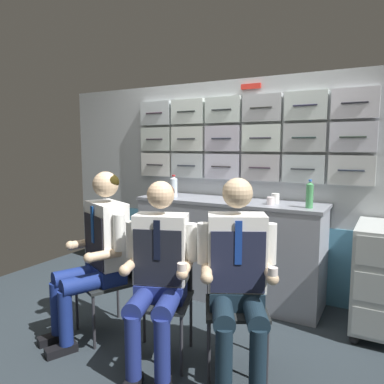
{
  "coord_description": "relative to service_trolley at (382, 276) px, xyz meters",
  "views": [
    {
      "loc": [
        1.47,
        -2.15,
        1.49
      ],
      "look_at": [
        0.08,
        0.38,
        1.12
      ],
      "focal_mm": 34.3,
      "sensor_mm": 36.0,
      "label": 1
    }
  ],
  "objects": [
    {
      "name": "ground",
      "position": [
        -1.45,
        -1.0,
        -0.49
      ],
      "size": [
        4.8,
        4.8,
        0.04
      ],
      "primitive_type": "cube",
      "color": "#283137"
    },
    {
      "name": "galley_bulkhead",
      "position": [
        -1.43,
        0.37,
        0.64
      ],
      "size": [
        4.2,
        0.14,
        2.15
      ],
      "color": "#A8AFB2",
      "rests_on": "ground"
    },
    {
      "name": "galley_counter",
      "position": [
        -1.35,
        0.09,
        0.01
      ],
      "size": [
        1.83,
        0.53,
        0.97
      ],
      "color": "#969AA6",
      "rests_on": "ground"
    },
    {
      "name": "service_trolley",
      "position": [
        0.0,
        0.0,
        0.0
      ],
      "size": [
        0.4,
        0.65,
        0.88
      ],
      "color": "black",
      "rests_on": "ground"
    },
    {
      "name": "folding_chair_left",
      "position": [
        -1.87,
        -0.95,
        0.04
      ],
      "size": [
        0.53,
        0.53,
        0.83
      ],
      "color": "#2D2D33",
      "rests_on": "ground"
    },
    {
      "name": "crew_member_left",
      "position": [
        -1.94,
        -1.1,
        0.24
      ],
      "size": [
        0.59,
        0.71,
        1.29
      ],
      "color": "black",
      "rests_on": "ground"
    },
    {
      "name": "folding_chair_center",
      "position": [
        -1.36,
        -1.04,
        0.04
      ],
      "size": [
        0.51,
        0.51,
        0.83
      ],
      "color": "#2D2D33",
      "rests_on": "ground"
    },
    {
      "name": "crew_member_center",
      "position": [
        -1.31,
        -1.19,
        0.22
      ],
      "size": [
        0.53,
        0.68,
        1.25
      ],
      "color": "black",
      "rests_on": "ground"
    },
    {
      "name": "folding_chair_right",
      "position": [
        -0.87,
        -0.9,
        0.04
      ],
      "size": [
        0.54,
        0.54,
        0.83
      ],
      "color": "#2D2D33",
      "rests_on": "ground"
    },
    {
      "name": "crew_member_right",
      "position": [
        -0.8,
        -1.04,
        0.24
      ],
      "size": [
        0.6,
        0.71,
        1.29
      ],
      "color": "black",
      "rests_on": "ground"
    },
    {
      "name": "sparkling_bottle_green",
      "position": [
        -0.57,
        -0.01,
        0.61
      ],
      "size": [
        0.06,
        0.06,
        0.24
      ],
      "color": "#48995A",
      "rests_on": "galley_counter"
    },
    {
      "name": "water_bottle_blue_cap",
      "position": [
        -1.93,
        0.01,
        0.6
      ],
      "size": [
        0.08,
        0.08,
        0.23
      ],
      "color": "silver",
      "rests_on": "galley_counter"
    },
    {
      "name": "coffee_cup_spare",
      "position": [
        -1.14,
        -0.0,
        0.54
      ],
      "size": [
        0.06,
        0.06,
        0.09
      ],
      "color": "navy",
      "rests_on": "galley_counter"
    },
    {
      "name": "espresso_cup_small",
      "position": [
        -0.91,
        0.01,
        0.53
      ],
      "size": [
        0.07,
        0.07,
        0.07
      ],
      "color": "white",
      "rests_on": "galley_counter"
    },
    {
      "name": "paper_cup_blue",
      "position": [
        -0.9,
        0.12,
        0.54
      ],
      "size": [
        0.07,
        0.07,
        0.09
      ],
      "color": "white",
      "rests_on": "galley_counter"
    }
  ]
}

